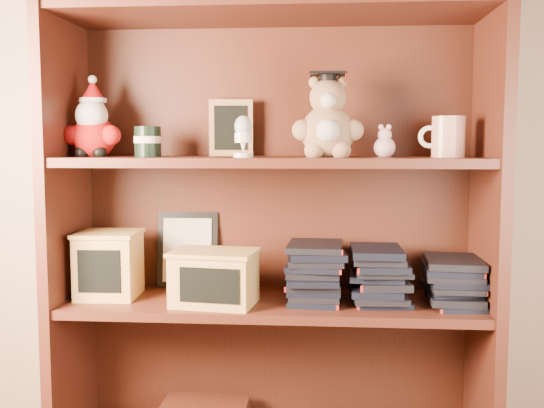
{
  "coord_description": "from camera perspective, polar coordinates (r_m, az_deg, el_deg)",
  "views": [
    {
      "loc": [
        0.15,
        -0.44,
        0.99
      ],
      "look_at": [
        0.01,
        1.3,
        0.82
      ],
      "focal_mm": 42.0,
      "sensor_mm": 36.0,
      "label": 1
    }
  ],
  "objects": [
    {
      "name": "certificate_frame",
      "position": [
        1.95,
        -7.57,
        -4.08
      ],
      "size": [
        0.18,
        0.05,
        0.23
      ],
      "color": "black",
      "rests_on": "shelf_lower"
    },
    {
      "name": "shelf_upper",
      "position": [
        1.75,
        0.0,
        3.83
      ],
      "size": [
        1.14,
        0.33,
        0.02
      ],
      "color": "#502317",
      "rests_on": "ground"
    },
    {
      "name": "book_stack_mid",
      "position": [
        1.79,
        9.58,
        -6.4
      ],
      "size": [
        0.14,
        0.2,
        0.14
      ],
      "color": "black",
      "rests_on": "shelf_lower"
    },
    {
      "name": "book_stack_right",
      "position": [
        1.82,
        16.0,
        -6.59
      ],
      "size": [
        0.14,
        0.2,
        0.13
      ],
      "color": "black",
      "rests_on": "shelf_lower"
    },
    {
      "name": "book_stack_left",
      "position": [
        1.78,
        3.9,
        -6.13
      ],
      "size": [
        0.14,
        0.2,
        0.16
      ],
      "color": "black",
      "rests_on": "shelf_lower"
    },
    {
      "name": "teachers_tin",
      "position": [
        1.81,
        -11.08,
        5.54
      ],
      "size": [
        0.08,
        0.08,
        0.08
      ],
      "color": "black",
      "rests_on": "shelf_upper"
    },
    {
      "name": "egg_cup",
      "position": [
        1.68,
        -2.59,
        6.2
      ],
      "size": [
        0.05,
        0.05,
        0.11
      ],
      "color": "white",
      "rests_on": "shelf_upper"
    },
    {
      "name": "grad_teddy_bear",
      "position": [
        1.74,
        5.02,
        7.14
      ],
      "size": [
        0.19,
        0.17,
        0.23
      ],
      "color": "#A67C57",
      "rests_on": "shelf_upper"
    },
    {
      "name": "chalkboard_plaque",
      "position": [
        1.88,
        -3.69,
        6.75
      ],
      "size": [
        0.13,
        0.07,
        0.16
      ],
      "color": "#9E7547",
      "rests_on": "shelf_upper"
    },
    {
      "name": "pink_figurine",
      "position": [
        1.75,
        10.06,
        5.28
      ],
      "size": [
        0.06,
        0.06,
        0.09
      ],
      "color": "beige",
      "rests_on": "shelf_upper"
    },
    {
      "name": "treats_box",
      "position": [
        1.88,
        -14.41,
        -5.22
      ],
      "size": [
        0.18,
        0.18,
        0.19
      ],
      "color": "#D9AC59",
      "rests_on": "shelf_lower"
    },
    {
      "name": "teacher_mug",
      "position": [
        1.78,
        15.43,
        5.83
      ],
      "size": [
        0.12,
        0.09,
        0.11
      ],
      "color": "silver",
      "rests_on": "shelf_upper"
    },
    {
      "name": "santa_plush",
      "position": [
        1.85,
        -15.75,
        6.73
      ],
      "size": [
        0.16,
        0.12,
        0.23
      ],
      "color": "#A50F0F",
      "rests_on": "shelf_upper"
    },
    {
      "name": "shelf_lower",
      "position": [
        1.81,
        0.0,
        -8.95
      ],
      "size": [
        1.14,
        0.33,
        0.02
      ],
      "color": "#502317",
      "rests_on": "ground"
    },
    {
      "name": "bookcase",
      "position": [
        1.81,
        0.04,
        -1.14
      ],
      "size": [
        1.2,
        0.35,
        1.6
      ],
      "color": "#502317",
      "rests_on": "ground"
    },
    {
      "name": "pencils_box",
      "position": [
        1.74,
        -5.19,
        -6.55
      ],
      "size": [
        0.25,
        0.19,
        0.15
      ],
      "color": "#D9AC59",
      "rests_on": "shelf_lower"
    }
  ]
}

